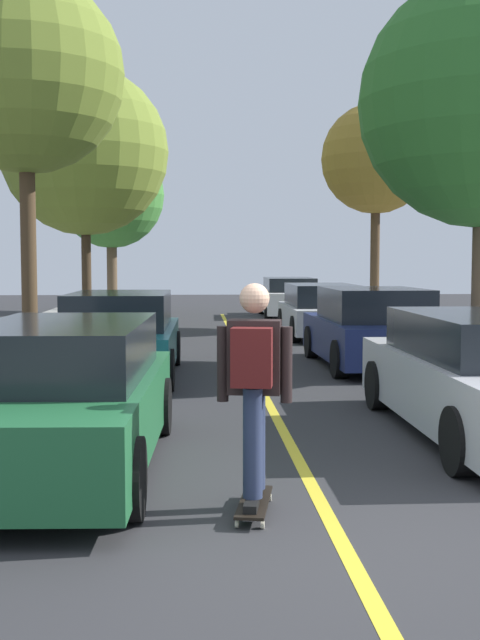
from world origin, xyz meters
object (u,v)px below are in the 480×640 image
Objects in this scene: parked_car_right_near at (372,329)px; parked_car_right_far at (322,310)px; parked_car_left_near at (120,336)px; parked_car_right_farthest at (289,297)px; skateboarder at (254,379)px; fire_hydrant at (16,356)px; skateboard at (254,503)px; street_tree_left_near at (85,152)px; parked_car_left_nearest at (62,397)px; street_tree_left_nearest at (25,75)px; street_tree_left_far at (111,196)px; street_tree_right_near at (376,159)px.

parked_car_right_near is 5.82m from parked_car_right_far.
parked_car_right_near is 0.98× the size of parked_car_right_far.
parked_car_left_near is 0.94× the size of parked_car_right_farthest.
fire_hydrant is at bearing 116.68° from skateboarder.
skateboard is 0.51× the size of skateboarder.
parked_car_left_near is 0.61× the size of street_tree_left_near.
parked_car_left_nearest is 20.31m from parked_car_right_farthest.
street_tree_left_nearest is 1.13× the size of street_tree_left_far.
skateboarder reaches higher than skateboard.
skateboarder is (-2.82, -8.41, 0.37)m from parked_car_right_near.
parked_car_right_farthest is 21.47m from skateboarder.
street_tree_left_nearest is 4.16× the size of skateboarder.
parked_car_left_nearest is 2.30m from skateboard.
street_tree_left_far is (-6.32, 9.75, 3.67)m from parked_car_right_far.
parked_car_right_near is 4.88× the size of skateboard.
street_tree_left_far reaches higher than parked_car_left_nearest.
street_tree_right_near is 3.67× the size of skateboarder.
skateboarder is (-2.82, -21.28, 0.39)m from parked_car_right_farthest.
street_tree_left_far is at bearing 90.00° from street_tree_left_near.
skateboarder is (-4.63, -16.16, -3.70)m from street_tree_right_near.
skateboarder is (-0.01, -0.03, 0.97)m from skateboard.
skateboard is at bearing -97.55° from parked_car_right_farthest.
street_tree_left_far is at bearing 98.30° from skateboarder.
street_tree_left_nearest reaches higher than parked_car_right_farthest.
parked_car_right_far is 0.70× the size of street_tree_right_near.
parked_car_right_farthest is (4.51, 13.90, -0.01)m from parked_car_left_near.
street_tree_left_nearest is at bearing 103.58° from parked_car_left_nearest.
parked_car_right_farthest is at bearing -23.12° from street_tree_left_far.
skateboard is (-2.82, -8.37, -0.61)m from parked_car_right_near.
street_tree_left_far reaches higher than skateboard.
parked_car_left_nearest is 2.28m from skateboarder.
parked_car_left_nearest is 5.13× the size of skateboard.
fire_hydrant is at bearing 107.11° from parked_car_left_nearest.
skateboard is (1.70, -7.35, -0.60)m from parked_car_left_near.
street_tree_left_far reaches higher than fire_hydrant.
parked_car_right_near is 7.85m from street_tree_left_nearest.
parked_car_right_near reaches higher than parked_car_left_near.
parked_car_left_nearest is 0.62× the size of street_tree_left_near.
street_tree_left_far reaches higher than parked_car_left_near.
parked_car_left_near is at bearing -167.19° from parked_car_right_near.
street_tree_left_far reaches higher than parked_car_right_farthest.
fire_hydrant is at bearing -128.57° from street_tree_right_near.
parked_car_left_near is 7.58m from skateboarder.
street_tree_left_nearest is 10.52m from skateboarder.
street_tree_left_near is 11.45m from fire_hydrant.
parked_car_right_far is 0.92× the size of parked_car_right_farthest.
street_tree_left_far is (-6.32, 2.70, 3.67)m from parked_car_right_farthest.
parked_car_right_far is at bearing -22.74° from street_tree_left_near.
parked_car_right_near is at bearing 71.45° from skateboarder.
street_tree_left_far is 18.05m from fire_hydrant.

